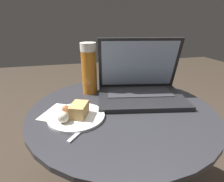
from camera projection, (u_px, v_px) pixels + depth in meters
name	position (u px, v px, depth m)	size (l,w,h in m)	color
table	(121.00, 139.00, 0.75)	(0.71, 0.71, 0.51)	#515156
napkin	(70.00, 115.00, 0.63)	(0.23, 0.21, 0.00)	silver
laptop	(140.00, 86.00, 0.77)	(0.40, 0.31, 0.25)	#232326
beer_glass	(89.00, 69.00, 0.79)	(0.07, 0.07, 0.23)	#C6701E
snack_plate	(76.00, 114.00, 0.61)	(0.20, 0.20, 0.05)	white
fork	(90.00, 123.00, 0.58)	(0.14, 0.16, 0.00)	silver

